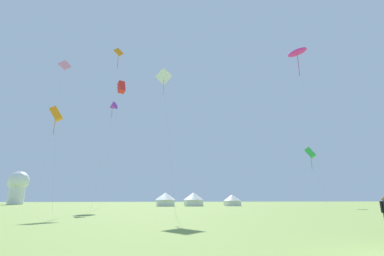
{
  "coord_description": "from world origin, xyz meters",
  "views": [
    {
      "loc": [
        -8.09,
        -5.79,
        1.58
      ],
      "look_at": [
        0.0,
        32.0,
        11.99
      ],
      "focal_mm": 24.91,
      "sensor_mm": 36.0,
      "label": 1
    }
  ],
  "objects_px": {
    "kite_purple_delta": "(112,107)",
    "festival_tent_center": "(193,199)",
    "kite_orange_diamond": "(118,55)",
    "kite_pink_diamond": "(64,67)",
    "kite_red_box": "(121,87)",
    "kite_orange_box": "(56,114)",
    "kite_green_box": "(310,153)",
    "kite_magenta_parafoil": "(297,53)",
    "festival_tent_right": "(165,199)",
    "observatory_dome": "(18,186)",
    "kite_white_diamond": "(164,78)",
    "festival_tent_left": "(232,200)"
  },
  "relations": [
    {
      "from": "kite_purple_delta",
      "to": "festival_tent_center",
      "type": "bearing_deg",
      "value": 48.77
    },
    {
      "from": "kite_orange_diamond",
      "to": "kite_pink_diamond",
      "type": "distance_m",
      "value": 13.36
    },
    {
      "from": "kite_red_box",
      "to": "kite_orange_box",
      "type": "distance_m",
      "value": 27.84
    },
    {
      "from": "kite_red_box",
      "to": "kite_orange_box",
      "type": "bearing_deg",
      "value": -105.16
    },
    {
      "from": "kite_green_box",
      "to": "kite_pink_diamond",
      "type": "height_order",
      "value": "kite_pink_diamond"
    },
    {
      "from": "kite_orange_box",
      "to": "kite_green_box",
      "type": "bearing_deg",
      "value": 17.52
    },
    {
      "from": "kite_red_box",
      "to": "kite_orange_diamond",
      "type": "height_order",
      "value": "kite_orange_diamond"
    },
    {
      "from": "kite_magenta_parafoil",
      "to": "kite_orange_diamond",
      "type": "xyz_separation_m",
      "value": [
        -35.14,
        16.3,
        4.61
      ]
    },
    {
      "from": "kite_red_box",
      "to": "kite_green_box",
      "type": "distance_m",
      "value": 44.49
    },
    {
      "from": "kite_green_box",
      "to": "festival_tent_right",
      "type": "distance_m",
      "value": 35.29
    },
    {
      "from": "kite_pink_diamond",
      "to": "observatory_dome",
      "type": "bearing_deg",
      "value": 115.22
    },
    {
      "from": "kite_white_diamond",
      "to": "kite_purple_delta",
      "type": "distance_m",
      "value": 14.75
    },
    {
      "from": "kite_red_box",
      "to": "festival_tent_right",
      "type": "distance_m",
      "value": 28.8
    },
    {
      "from": "kite_white_diamond",
      "to": "kite_pink_diamond",
      "type": "height_order",
      "value": "kite_pink_diamond"
    },
    {
      "from": "kite_white_diamond",
      "to": "kite_orange_diamond",
      "type": "bearing_deg",
      "value": 108.79
    },
    {
      "from": "observatory_dome",
      "to": "festival_tent_center",
      "type": "bearing_deg",
      "value": -32.26
    },
    {
      "from": "kite_green_box",
      "to": "kite_orange_diamond",
      "type": "distance_m",
      "value": 48.47
    },
    {
      "from": "festival_tent_right",
      "to": "festival_tent_left",
      "type": "xyz_separation_m",
      "value": [
        17.37,
        0.0,
        -0.24
      ]
    },
    {
      "from": "kite_red_box",
      "to": "kite_pink_diamond",
      "type": "height_order",
      "value": "kite_pink_diamond"
    },
    {
      "from": "kite_pink_diamond",
      "to": "observatory_dome",
      "type": "height_order",
      "value": "kite_pink_diamond"
    },
    {
      "from": "kite_white_diamond",
      "to": "festival_tent_left",
      "type": "height_order",
      "value": "kite_white_diamond"
    },
    {
      "from": "kite_magenta_parafoil",
      "to": "observatory_dome",
      "type": "height_order",
      "value": "kite_magenta_parafoil"
    },
    {
      "from": "kite_magenta_parafoil",
      "to": "kite_pink_diamond",
      "type": "bearing_deg",
      "value": 166.96
    },
    {
      "from": "kite_purple_delta",
      "to": "kite_orange_diamond",
      "type": "distance_m",
      "value": 20.68
    },
    {
      "from": "kite_green_box",
      "to": "festival_tent_center",
      "type": "relative_size",
      "value": 2.48
    },
    {
      "from": "kite_orange_diamond",
      "to": "kite_orange_box",
      "type": "bearing_deg",
      "value": -103.02
    },
    {
      "from": "kite_white_diamond",
      "to": "kite_pink_diamond",
      "type": "xyz_separation_m",
      "value": [
        -17.8,
        18.55,
        9.37
      ]
    },
    {
      "from": "kite_magenta_parafoil",
      "to": "kite_green_box",
      "type": "distance_m",
      "value": 21.5
    },
    {
      "from": "kite_green_box",
      "to": "kite_purple_delta",
      "type": "xyz_separation_m",
      "value": [
        -41.45,
        -4.74,
        5.81
      ]
    },
    {
      "from": "kite_magenta_parafoil",
      "to": "kite_orange_diamond",
      "type": "bearing_deg",
      "value": 155.11
    },
    {
      "from": "kite_white_diamond",
      "to": "observatory_dome",
      "type": "relative_size",
      "value": 1.75
    },
    {
      "from": "kite_red_box",
      "to": "observatory_dome",
      "type": "height_order",
      "value": "kite_red_box"
    },
    {
      "from": "kite_white_diamond",
      "to": "kite_orange_diamond",
      "type": "distance_m",
      "value": 30.81
    },
    {
      "from": "festival_tent_right",
      "to": "observatory_dome",
      "type": "relative_size",
      "value": 0.47
    },
    {
      "from": "festival_tent_right",
      "to": "kite_white_diamond",
      "type": "bearing_deg",
      "value": -97.56
    },
    {
      "from": "kite_purple_delta",
      "to": "kite_orange_diamond",
      "type": "relative_size",
      "value": 0.5
    },
    {
      "from": "kite_red_box",
      "to": "kite_white_diamond",
      "type": "bearing_deg",
      "value": -74.25
    },
    {
      "from": "kite_orange_diamond",
      "to": "festival_tent_right",
      "type": "distance_m",
      "value": 36.23
    },
    {
      "from": "festival_tent_right",
      "to": "observatory_dome",
      "type": "bearing_deg",
      "value": 143.9
    },
    {
      "from": "kite_red_box",
      "to": "kite_pink_diamond",
      "type": "relative_size",
      "value": 0.98
    },
    {
      "from": "kite_white_diamond",
      "to": "kite_green_box",
      "type": "bearing_deg",
      "value": 27.18
    },
    {
      "from": "kite_magenta_parafoil",
      "to": "festival_tent_left",
      "type": "bearing_deg",
      "value": 100.36
    },
    {
      "from": "kite_purple_delta",
      "to": "observatory_dome",
      "type": "xyz_separation_m",
      "value": [
        -33.46,
        55.25,
        -11.2
      ]
    },
    {
      "from": "festival_tent_center",
      "to": "kite_red_box",
      "type": "bearing_deg",
      "value": -154.29
    },
    {
      "from": "festival_tent_right",
      "to": "festival_tent_left",
      "type": "distance_m",
      "value": 17.37
    },
    {
      "from": "kite_magenta_parafoil",
      "to": "kite_green_box",
      "type": "relative_size",
      "value": 2.4
    },
    {
      "from": "festival_tent_right",
      "to": "festival_tent_left",
      "type": "relative_size",
      "value": 1.15
    },
    {
      "from": "kite_red_box",
      "to": "festival_tent_center",
      "type": "bearing_deg",
      "value": 25.71
    },
    {
      "from": "kite_white_diamond",
      "to": "kite_purple_delta",
      "type": "height_order",
      "value": "kite_white_diamond"
    },
    {
      "from": "kite_orange_box",
      "to": "kite_green_box",
      "type": "relative_size",
      "value": 1.05
    }
  ]
}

